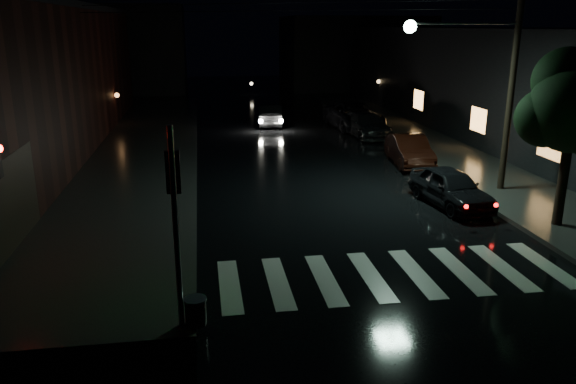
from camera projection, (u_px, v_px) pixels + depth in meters
name	position (u px, v px, depth m)	size (l,w,h in m)	color
ground	(281.00, 291.00, 13.48)	(120.00, 120.00, 0.00)	black
sidewalk_left	(131.00, 162.00, 25.98)	(6.00, 44.00, 0.15)	#282826
sidewalk_right	(438.00, 151.00, 28.19)	(4.00, 44.00, 0.15)	#282826
building_right	(529.00, 82.00, 32.18)	(10.00, 40.00, 6.00)	black
building_far_left	(110.00, 49.00, 53.48)	(14.00, 10.00, 8.00)	black
building_far_right	(354.00, 52.00, 57.17)	(14.00, 10.00, 7.00)	black
crosswalk	(394.00, 274.00, 14.40)	(9.00, 3.00, 0.01)	beige
signal_pole_corner	(186.00, 262.00, 11.34)	(0.68, 0.61, 4.20)	slate
street_tree	(571.00, 109.00, 16.75)	(3.10, 2.90, 5.40)	black
utility_pole	(496.00, 70.00, 20.10)	(4.92, 0.44, 8.00)	black
parked_car_a	(451.00, 187.00, 19.72)	(1.58, 3.92, 1.34)	black
parked_car_b	(409.00, 150.00, 25.52)	(1.44, 4.13, 1.36)	black
parked_car_c	(365.00, 125.00, 32.17)	(1.87, 4.61, 1.34)	black
parked_car_d	(354.00, 116.00, 34.50)	(2.63, 5.70, 1.58)	black
oncoming_car	(270.00, 115.00, 35.70)	(1.41, 4.04, 1.33)	black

